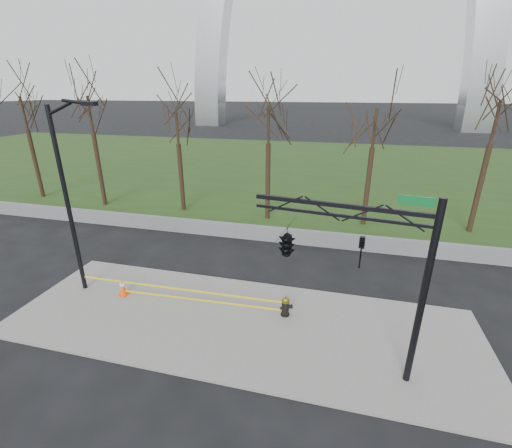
% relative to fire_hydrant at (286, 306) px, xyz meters
% --- Properties ---
extents(ground, '(500.00, 500.00, 0.00)m').
position_rel_fire_hydrant_xyz_m(ground, '(-1.68, -0.86, -0.50)').
color(ground, black).
rests_on(ground, ground).
extents(sidewalk, '(18.00, 6.00, 0.10)m').
position_rel_fire_hydrant_xyz_m(sidewalk, '(-1.68, -0.86, -0.45)').
color(sidewalk, slate).
rests_on(sidewalk, ground).
extents(grass_strip, '(120.00, 40.00, 0.06)m').
position_rel_fire_hydrant_xyz_m(grass_strip, '(-1.68, 29.14, -0.47)').
color(grass_strip, '#223814').
rests_on(grass_strip, ground).
extents(guardrail, '(60.00, 0.30, 0.90)m').
position_rel_fire_hydrant_xyz_m(guardrail, '(-1.68, 7.14, -0.05)').
color(guardrail, '#59595B').
rests_on(guardrail, ground).
extents(tree_row, '(56.18, 4.00, 8.68)m').
position_rel_fire_hydrant_xyz_m(tree_row, '(3.41, 11.14, 3.84)').
color(tree_row, black).
rests_on(tree_row, ground).
extents(fire_hydrant, '(0.54, 0.39, 0.88)m').
position_rel_fire_hydrant_xyz_m(fire_hydrant, '(0.00, 0.00, 0.00)').
color(fire_hydrant, black).
rests_on(fire_hydrant, sidewalk).
extents(traffic_cone, '(0.43, 0.43, 0.74)m').
position_rel_fire_hydrant_xyz_m(traffic_cone, '(-7.14, -0.30, -0.03)').
color(traffic_cone, '#FA480D').
rests_on(traffic_cone, sidewalk).
extents(street_light, '(2.39, 0.40, 8.21)m').
position_rel_fire_hydrant_xyz_m(street_light, '(-8.96, -0.24, 4.19)').
color(street_light, black).
rests_on(street_light, ground).
extents(traffic_signal_mast, '(5.07, 2.53, 6.00)m').
position_rel_fire_hydrant_xyz_m(traffic_signal_mast, '(0.99, -1.91, 3.64)').
color(traffic_signal_mast, black).
rests_on(traffic_signal_mast, ground).
extents(caution_tape, '(9.17, 0.30, 0.45)m').
position_rel_fire_hydrant_xyz_m(caution_tape, '(-4.15, -0.13, 0.01)').
color(caution_tape, yellow).
rests_on(caution_tape, ground).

